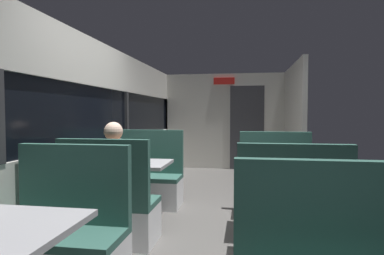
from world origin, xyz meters
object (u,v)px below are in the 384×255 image
at_px(dining_table_mid_window, 133,170).
at_px(bench_mid_window_facing_end, 110,212).
at_px(bench_rear_aisle_facing_entry, 276,191).
at_px(dining_table_rear_aisle, 282,178).
at_px(bench_rear_aisle_facing_end, 291,228).
at_px(bench_near_window_facing_entry, 64,246).
at_px(bench_mid_window_facing_entry, 149,183).
at_px(seated_passenger, 113,190).

relative_size(dining_table_mid_window, bench_mid_window_facing_end, 0.82).
height_order(dining_table_mid_window, bench_rear_aisle_facing_entry, bench_rear_aisle_facing_entry).
relative_size(dining_table_rear_aisle, bench_rear_aisle_facing_end, 0.82).
bearing_deg(bench_near_window_facing_entry, dining_table_rear_aisle, 37.48).
xyz_separation_m(bench_near_window_facing_entry, bench_mid_window_facing_end, (0.00, 0.87, 0.00)).
distance_m(dining_table_mid_window, dining_table_rear_aisle, 1.80).
bearing_deg(dining_table_rear_aisle, bench_mid_window_facing_entry, 153.32).
bearing_deg(bench_rear_aisle_facing_entry, bench_rear_aisle_facing_end, -90.00).
distance_m(bench_mid_window_facing_entry, bench_rear_aisle_facing_end, 2.40).
bearing_deg(bench_rear_aisle_facing_entry, dining_table_mid_window, -164.41).
height_order(dining_table_mid_window, dining_table_rear_aisle, same).
distance_m(dining_table_rear_aisle, seated_passenger, 1.84).
bearing_deg(dining_table_mid_window, seated_passenger, -90.00).
height_order(bench_mid_window_facing_entry, dining_table_rear_aisle, bench_mid_window_facing_entry).
height_order(bench_rear_aisle_facing_entry, seated_passenger, seated_passenger).
height_order(dining_table_mid_window, bench_rear_aisle_facing_end, bench_rear_aisle_facing_end).
bearing_deg(bench_mid_window_facing_entry, bench_near_window_facing_entry, -90.00).
bearing_deg(dining_table_rear_aisle, bench_rear_aisle_facing_entry, 90.00).
bearing_deg(dining_table_rear_aisle, bench_near_window_facing_entry, -142.52).
relative_size(bench_mid_window_facing_end, bench_rear_aisle_facing_entry, 1.00).
distance_m(bench_rear_aisle_facing_entry, seated_passenger, 2.13).
bearing_deg(seated_passenger, dining_table_rear_aisle, 13.42).
relative_size(bench_mid_window_facing_entry, seated_passenger, 0.87).
distance_m(bench_mid_window_facing_entry, dining_table_rear_aisle, 2.03).
bearing_deg(bench_near_window_facing_entry, dining_table_mid_window, 90.00).
xyz_separation_m(bench_mid_window_facing_entry, bench_rear_aisle_facing_end, (1.79, -1.60, 0.00)).
xyz_separation_m(bench_near_window_facing_entry, bench_rear_aisle_facing_entry, (1.79, 2.07, 0.00)).
relative_size(bench_mid_window_facing_end, seated_passenger, 0.87).
height_order(bench_near_window_facing_entry, bench_rear_aisle_facing_entry, same).
distance_m(bench_mid_window_facing_end, seated_passenger, 0.22).
relative_size(dining_table_mid_window, bench_rear_aisle_facing_end, 0.82).
xyz_separation_m(bench_mid_window_facing_end, dining_table_rear_aisle, (1.79, 0.50, 0.31)).
xyz_separation_m(bench_mid_window_facing_entry, dining_table_rear_aisle, (1.79, -0.90, 0.31)).
relative_size(bench_mid_window_facing_end, dining_table_rear_aisle, 1.22).
xyz_separation_m(dining_table_rear_aisle, seated_passenger, (-1.79, -0.43, -0.10)).
bearing_deg(bench_mid_window_facing_end, dining_table_mid_window, 90.00).
height_order(bench_mid_window_facing_entry, seated_passenger, seated_passenger).
distance_m(bench_near_window_facing_entry, bench_mid_window_facing_entry, 2.27).
distance_m(bench_mid_window_facing_end, bench_rear_aisle_facing_entry, 2.15).
distance_m(bench_mid_window_facing_entry, seated_passenger, 1.34).
relative_size(bench_rear_aisle_facing_end, seated_passenger, 0.87).
bearing_deg(dining_table_mid_window, bench_mid_window_facing_entry, 90.00).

